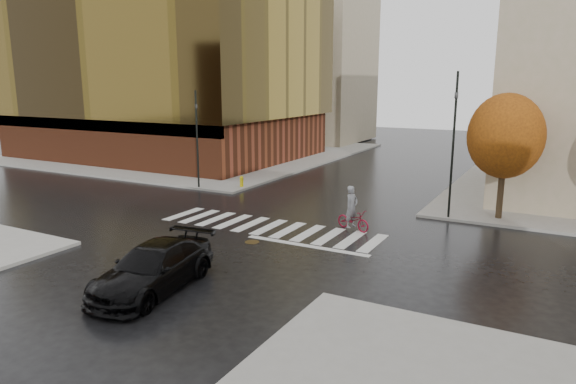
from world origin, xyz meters
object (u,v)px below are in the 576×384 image
object	(u,v)px
sedan	(153,268)
cyclist	(353,215)
fire_hydrant	(242,181)
traffic_light_nw	(197,134)
traffic_light_ne	(454,135)

from	to	relation	value
sedan	cyclist	world-z (taller)	cyclist
sedan	fire_hydrant	distance (m)	17.54
cyclist	traffic_light_nw	xyz separation A→B (m)	(-12.87, 4.23, 3.01)
cyclist	fire_hydrant	size ratio (longest dim) A/B	2.98
sedan	traffic_light_ne	bearing A→B (deg)	57.26
cyclist	fire_hydrant	distance (m)	11.85
cyclist	traffic_light_nw	world-z (taller)	traffic_light_nw
cyclist	traffic_light_ne	world-z (taller)	traffic_light_ne
cyclist	sedan	bearing A→B (deg)	-179.10
traffic_light_ne	fire_hydrant	world-z (taller)	traffic_light_ne
traffic_light_ne	sedan	bearing A→B (deg)	71.78
traffic_light_nw	traffic_light_ne	xyz separation A→B (m)	(16.64, 0.00, 0.73)
fire_hydrant	cyclist	bearing A→B (deg)	-28.94
cyclist	fire_hydrant	xyz separation A→B (m)	(-10.37, 5.73, -0.19)
sedan	traffic_light_nw	distance (m)	17.66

